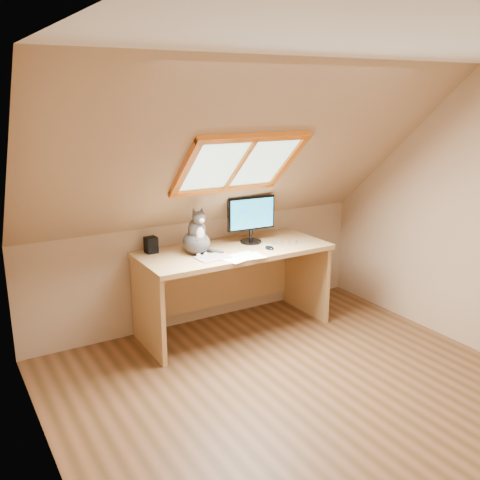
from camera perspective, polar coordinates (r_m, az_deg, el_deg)
ground at (r=4.09m, az=7.71°, el=-16.82°), size 3.50×3.50×0.00m
room_shell at (r=3.47m, az=9.50°, el=2.88°), size 3.52×3.52×2.41m
desk at (r=5.01m, az=-1.11°, el=-3.28°), size 1.76×0.77×0.80m
monitor at (r=5.00m, az=1.20°, el=2.53°), size 0.48×0.20×0.44m
cat at (r=4.69m, az=-4.63°, el=0.34°), size 0.24×0.29×0.43m
desk_speaker at (r=4.79m, az=-9.47°, el=-0.52°), size 0.11×0.11×0.14m
graphics_tablet at (r=4.59m, az=-2.92°, el=-1.87°), size 0.29×0.21×0.01m
mouse at (r=4.84m, az=3.17°, el=-0.85°), size 0.06×0.11×0.03m
papers at (r=4.63m, az=0.14°, el=-1.76°), size 0.35×0.30×0.01m
cables at (r=5.00m, az=4.10°, el=-0.48°), size 0.51×0.26×0.01m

